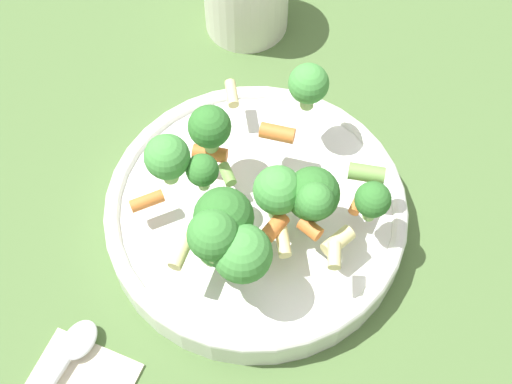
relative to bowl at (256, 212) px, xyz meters
The scene contains 4 objects.
ground_plane 0.02m from the bowl, ahead, with size 3.00×3.00×0.00m, color #4C6B38.
bowl is the anchor object (origin of this frame).
pasta_salad 0.08m from the bowl, behind, with size 0.20×0.21×0.09m.
spoon 0.22m from the bowl, 148.19° to the left, with size 0.18×0.05×0.01m.
Camera 1 is at (-0.30, -0.08, 0.57)m, focal length 50.00 mm.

